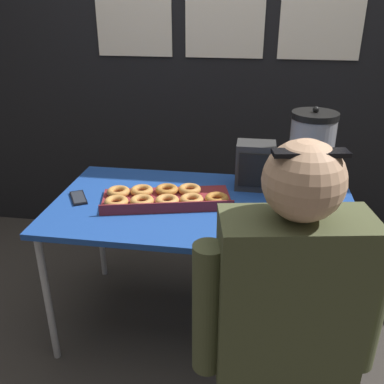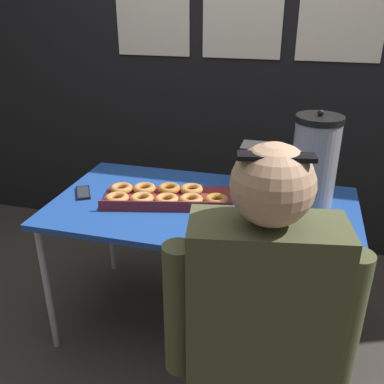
# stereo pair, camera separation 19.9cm
# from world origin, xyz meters

# --- Properties ---
(ground_plane) EXTENTS (12.00, 12.00, 0.00)m
(ground_plane) POSITION_xyz_m (0.00, 0.00, 0.00)
(ground_plane) COLOR #3D3833
(back_wall) EXTENTS (6.00, 0.11, 2.86)m
(back_wall) POSITION_xyz_m (0.00, 1.01, 1.43)
(back_wall) COLOR black
(back_wall) RESTS_ON ground
(folding_table) EXTENTS (1.42, 0.78, 0.71)m
(folding_table) POSITION_xyz_m (0.00, 0.00, 0.67)
(folding_table) COLOR #1E479E
(folding_table) RESTS_ON ground
(donut_box) EXTENTS (0.65, 0.39, 0.05)m
(donut_box) POSITION_xyz_m (-0.19, -0.00, 0.73)
(donut_box) COLOR maroon
(donut_box) RESTS_ON folding_table
(coffee_urn) EXTENTS (0.21, 0.24, 0.45)m
(coffee_urn) POSITION_xyz_m (0.48, 0.15, 0.92)
(coffee_urn) COLOR #939399
(coffee_urn) RESTS_ON folding_table
(cell_phone) EXTENTS (0.13, 0.17, 0.01)m
(cell_phone) POSITION_xyz_m (-0.60, -0.03, 0.71)
(cell_phone) COLOR black
(cell_phone) RESTS_ON folding_table
(space_heater) EXTENTS (0.19, 0.14, 0.24)m
(space_heater) POSITION_xyz_m (0.23, 0.24, 0.83)
(space_heater) COLOR #333333
(space_heater) RESTS_ON folding_table
(person_seated) EXTENTS (0.58, 0.30, 1.27)m
(person_seated) POSITION_xyz_m (0.36, -0.72, 0.61)
(person_seated) COLOR #33332D
(person_seated) RESTS_ON ground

